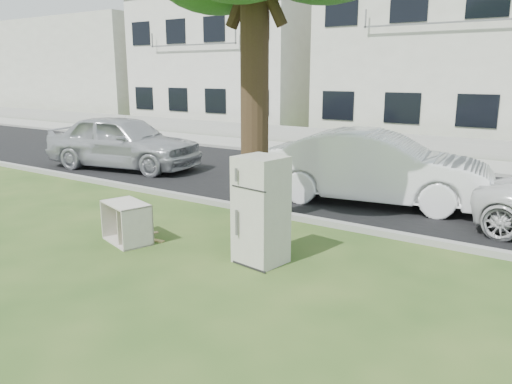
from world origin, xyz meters
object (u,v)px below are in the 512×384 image
Objects in this scene: fridge at (261,210)px; car_left at (123,142)px; cabinet at (127,222)px; car_center at (376,167)px.

fridge is 0.34× the size of car_left.
cabinet is (-2.50, -0.52, -0.49)m from fridge.
fridge is at bearing -128.99° from car_left.
fridge reaches higher than car_center.
fridge is at bearing 28.96° from cabinet.
car_center is at bearing 80.06° from cabinet.
car_left reaches higher than car_center.
cabinet is 0.18× the size of car_center.
fridge reaches higher than cabinet.
car_left is at bearing 82.05° from car_center.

